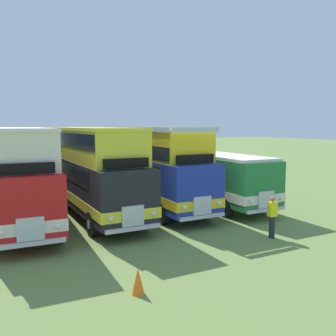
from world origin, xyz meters
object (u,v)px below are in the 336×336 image
Objects in this scene: cone_near_end at (138,281)px; bus_fourth_in_row at (20,171)px; bus_seventh_in_row at (203,172)px; bus_fifth_in_row at (90,166)px; bus_sixth_in_row at (150,165)px; marshal_person at (272,217)px.

bus_fourth_in_row is at bearing 102.90° from cone_near_end.
bus_fifth_in_row is at bearing 179.45° from bus_seventh_in_row.
bus_fourth_in_row is 1.01× the size of bus_sixth_in_row.
bus_fourth_in_row is 0.97× the size of bus_seventh_in_row.
bus_sixth_in_row is at bearing 64.55° from cone_near_end.
bus_fourth_in_row is 10.40m from bus_seventh_in_row.
bus_fifth_in_row is 3.46m from bus_sixth_in_row.
bus_fifth_in_row is 16.11× the size of cone_near_end.
bus_fourth_in_row is at bearing -175.78° from bus_sixth_in_row.
bus_sixth_in_row is at bearing 104.90° from marshal_person.
marshal_person is (6.80, 2.24, 0.53)m from cone_near_end.
bus_fourth_in_row is 6.31× the size of marshal_person.
bus_seventh_in_row is (10.37, 0.41, -0.72)m from bus_fourth_in_row.
cone_near_end is (2.17, -9.46, -2.11)m from bus_fourth_in_row.
bus_fourth_in_row is 11.61m from marshal_person.
bus_seventh_in_row is at bearing 50.25° from cone_near_end.
bus_fifth_in_row is 1.07× the size of bus_sixth_in_row.
cone_near_end is at bearing -97.37° from bus_fifth_in_row.
marshal_person is at bearing -54.35° from bus_fifth_in_row.
bus_sixth_in_row is at bearing 4.22° from bus_fourth_in_row.
bus_fifth_in_row is at bearing 125.65° from marshal_person.
marshal_person is at bearing -100.44° from bus_seventh_in_row.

